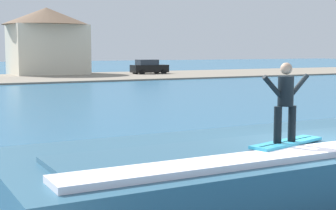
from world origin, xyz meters
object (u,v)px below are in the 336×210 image
(surfboard, at_px, (287,143))
(house_gabled_white, at_px, (47,38))
(wave_crest, at_px, (253,164))
(surfer, at_px, (286,98))
(car_far_shore, at_px, (149,67))

(surfboard, height_order, house_gabled_white, house_gabled_white)
(wave_crest, xyz_separation_m, house_gabled_white, (9.24, 51.35, 3.97))
(surfer, xyz_separation_m, car_far_shore, (20.04, 47.12, -1.06))
(surfboard, height_order, surfer, surfer)
(wave_crest, relative_size, surfer, 6.67)
(surfboard, relative_size, house_gabled_white, 0.20)
(wave_crest, bearing_deg, surfer, -81.46)
(wave_crest, height_order, surfboard, surfboard)
(wave_crest, distance_m, surfboard, 1.03)
(surfboard, xyz_separation_m, surfer, (-0.11, -0.05, 0.93))
(wave_crest, height_order, surfer, surfer)
(surfer, height_order, house_gabled_white, house_gabled_white)
(surfboard, height_order, car_far_shore, car_far_shore)
(surfer, bearing_deg, surfboard, 25.92)
(wave_crest, relative_size, car_far_shore, 2.45)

